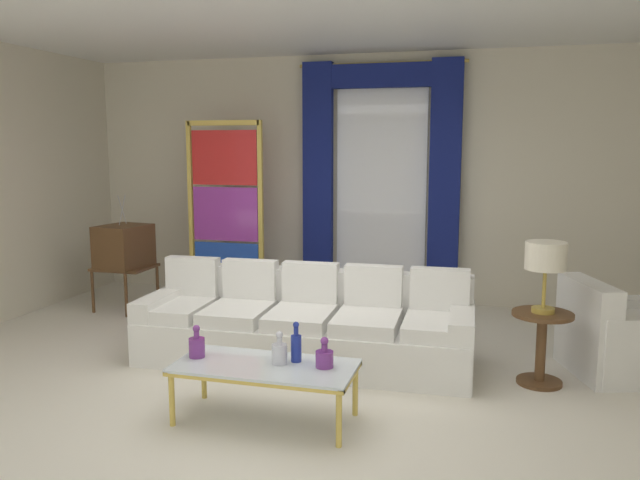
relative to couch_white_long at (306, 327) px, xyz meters
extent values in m
plane|color=silver|center=(0.07, -0.59, -0.31)|extent=(16.00, 16.00, 0.00)
cube|color=beige|center=(0.07, 2.47, 1.19)|extent=(8.00, 0.12, 3.00)
cube|color=white|center=(0.07, 0.21, 2.71)|extent=(8.00, 7.60, 0.04)
cube|color=white|center=(0.25, 2.39, 1.24)|extent=(1.10, 0.02, 2.50)
cylinder|color=gold|center=(0.25, 2.31, 2.55)|extent=(2.00, 0.04, 0.04)
cube|color=navy|center=(-0.52, 2.29, 1.24)|extent=(0.36, 0.12, 2.70)
cube|color=navy|center=(1.02, 2.29, 1.24)|extent=(0.36, 0.12, 2.70)
cube|color=navy|center=(0.25, 2.29, 2.41)|extent=(1.80, 0.10, 0.28)
cube|color=white|center=(0.00, -0.10, -0.12)|extent=(2.92, 0.98, 0.38)
cube|color=white|center=(-0.01, 0.27, 0.08)|extent=(2.90, 0.28, 0.78)
cube|color=white|center=(1.36, -0.06, -0.03)|extent=(0.22, 0.86, 0.56)
cube|color=white|center=(-1.36, -0.14, -0.03)|extent=(0.22, 0.86, 0.56)
cube|color=white|center=(1.16, -0.11, 0.13)|extent=(0.55, 0.75, 0.12)
cube|color=white|center=(1.15, 0.21, 0.35)|extent=(0.51, 0.15, 0.40)
cube|color=white|center=(0.58, -0.13, 0.13)|extent=(0.55, 0.75, 0.12)
cube|color=white|center=(0.57, 0.19, 0.35)|extent=(0.51, 0.15, 0.40)
cube|color=white|center=(0.00, -0.15, 0.13)|extent=(0.55, 0.75, 0.12)
cube|color=white|center=(-0.01, 0.17, 0.35)|extent=(0.51, 0.15, 0.40)
cube|color=white|center=(-0.58, -0.16, 0.13)|extent=(0.55, 0.75, 0.12)
cube|color=white|center=(-0.58, 0.16, 0.35)|extent=(0.51, 0.15, 0.40)
cube|color=white|center=(-1.16, -0.18, 0.13)|extent=(0.55, 0.75, 0.12)
cube|color=white|center=(-1.16, 0.14, 0.35)|extent=(0.51, 0.15, 0.40)
cube|color=silver|center=(0.08, -1.28, 0.09)|extent=(1.26, 0.58, 0.02)
cube|color=gold|center=(0.08, -1.01, 0.07)|extent=(1.26, 0.04, 0.03)
cube|color=gold|center=(0.08, -1.55, 0.07)|extent=(1.26, 0.04, 0.03)
cube|color=gold|center=(-0.53, -1.28, 0.07)|extent=(0.04, 0.58, 0.03)
cube|color=gold|center=(0.69, -1.28, 0.07)|extent=(0.04, 0.58, 0.03)
cylinder|color=gold|center=(-0.51, -1.03, -0.12)|extent=(0.04, 0.04, 0.38)
cylinder|color=gold|center=(0.67, -1.03, -0.12)|extent=(0.04, 0.04, 0.38)
cylinder|color=gold|center=(-0.51, -1.53, -0.12)|extent=(0.04, 0.04, 0.38)
cylinder|color=gold|center=(0.67, -1.53, -0.12)|extent=(0.04, 0.04, 0.38)
cylinder|color=#753384|center=(0.50, -1.22, 0.16)|extent=(0.12, 0.12, 0.11)
cylinder|color=#753384|center=(0.50, -1.22, 0.24)|extent=(0.04, 0.04, 0.05)
sphere|color=#753384|center=(0.50, -1.22, 0.29)|extent=(0.06, 0.06, 0.06)
cylinder|color=silver|center=(0.18, -1.24, 0.17)|extent=(0.11, 0.11, 0.14)
cylinder|color=silver|center=(0.18, -1.24, 0.27)|extent=(0.04, 0.04, 0.05)
sphere|color=silver|center=(0.18, -1.24, 0.31)|extent=(0.05, 0.05, 0.05)
cylinder|color=#753384|center=(-0.44, -1.26, 0.17)|extent=(0.11, 0.11, 0.14)
cylinder|color=#753384|center=(-0.44, -1.26, 0.27)|extent=(0.04, 0.04, 0.05)
sphere|color=#753384|center=(-0.44, -1.26, 0.31)|extent=(0.05, 0.05, 0.05)
cylinder|color=navy|center=(0.27, -1.16, 0.20)|extent=(0.07, 0.07, 0.19)
cylinder|color=navy|center=(0.27, -1.16, 0.32)|extent=(0.03, 0.03, 0.06)
sphere|color=navy|center=(0.27, -1.16, 0.37)|extent=(0.04, 0.04, 0.04)
cube|color=brown|center=(-2.55, 1.15, 0.19)|extent=(0.62, 0.54, 0.03)
cylinder|color=brown|center=(-2.83, 0.91, -0.06)|extent=(0.04, 0.04, 0.50)
cylinder|color=brown|center=(-2.75, 1.46, -0.06)|extent=(0.04, 0.04, 0.50)
cylinder|color=brown|center=(-2.35, 0.84, -0.06)|extent=(0.04, 0.04, 0.50)
cylinder|color=brown|center=(-2.27, 1.39, -0.06)|extent=(0.04, 0.04, 0.50)
cube|color=brown|center=(-2.55, 1.15, 0.45)|extent=(0.55, 0.62, 0.48)
cube|color=black|center=(-2.78, 1.18, 0.47)|extent=(0.07, 0.39, 0.30)
cylinder|color=gold|center=(-2.79, 1.10, 0.28)|extent=(0.02, 0.04, 0.04)
cylinder|color=gold|center=(-2.77, 1.26, 0.28)|extent=(0.02, 0.04, 0.04)
cylinder|color=silver|center=(-2.55, 1.15, 0.87)|extent=(0.03, 0.13, 0.34)
cylinder|color=silver|center=(-2.55, 1.15, 0.87)|extent=(0.03, 0.13, 0.34)
cube|color=white|center=(2.67, 0.38, -0.11)|extent=(1.01, 1.01, 0.40)
cube|color=white|center=(2.67, 0.38, 0.14)|extent=(0.87, 0.87, 0.10)
cube|color=white|center=(2.37, 0.28, 0.09)|extent=(0.44, 0.82, 0.80)
cube|color=white|center=(2.57, 0.68, -0.02)|extent=(0.76, 0.40, 0.58)
cube|color=gold|center=(-1.95, 1.69, 0.79)|extent=(0.05, 0.05, 2.20)
cube|color=gold|center=(-1.05, 1.69, 0.79)|extent=(0.05, 0.05, 2.20)
cube|color=gold|center=(-1.50, 1.69, 1.86)|extent=(0.90, 0.05, 0.06)
cube|color=gold|center=(-1.50, 1.69, -0.26)|extent=(0.90, 0.05, 0.10)
cube|color=#1E47B7|center=(-1.50, 1.69, 0.13)|extent=(0.82, 0.02, 0.64)
cube|color=purple|center=(-1.50, 1.69, 0.79)|extent=(0.82, 0.02, 0.64)
cube|color=red|center=(-1.50, 1.69, 1.46)|extent=(0.82, 0.02, 0.64)
cylinder|color=beige|center=(-1.15, 1.34, -0.28)|extent=(0.16, 0.16, 0.06)
ellipsoid|color=#215D76|center=(-1.15, 1.34, -0.17)|extent=(0.18, 0.32, 0.20)
sphere|color=#215D76|center=(-1.15, 1.48, -0.06)|extent=(0.09, 0.09, 0.09)
cone|color=gold|center=(-1.15, 1.54, -0.06)|extent=(0.02, 0.04, 0.02)
cone|color=#2B7256|center=(-1.15, 1.16, -0.07)|extent=(0.44, 0.40, 0.50)
cylinder|color=brown|center=(1.99, -0.05, 0.27)|extent=(0.48, 0.48, 0.03)
cylinder|color=brown|center=(1.99, -0.05, -0.02)|extent=(0.08, 0.08, 0.55)
cylinder|color=brown|center=(1.99, -0.05, -0.29)|extent=(0.36, 0.36, 0.03)
cylinder|color=#B29338|center=(1.99, -0.05, 0.31)|extent=(0.18, 0.18, 0.04)
cylinder|color=#B29338|center=(1.99, -0.05, 0.51)|extent=(0.03, 0.03, 0.36)
cylinder|color=beige|center=(1.99, -0.05, 0.75)|extent=(0.32, 0.32, 0.22)
camera|label=1|loc=(1.56, -5.22, 1.61)|focal=35.38mm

